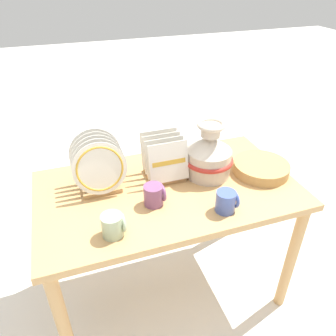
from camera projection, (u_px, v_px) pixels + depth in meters
ground_plane at (168, 286)px, 1.98m from camera, size 14.00×14.00×0.00m
display_table at (168, 203)px, 1.63m from camera, size 1.24×0.71×0.74m
ceramic_vase at (209, 154)px, 1.61m from camera, size 0.25×0.25×0.29m
dish_rack_round_plates at (99, 167)px, 1.50m from camera, size 0.24×0.20×0.27m
dish_rack_square_plates at (164, 162)px, 1.61m from camera, size 0.19×0.19×0.22m
wicker_charger_stack at (261, 168)px, 1.67m from camera, size 0.28×0.28×0.05m
mug_plum_glaze at (154, 195)px, 1.44m from camera, size 0.09×0.09×0.10m
mug_cobalt_glaze at (227, 201)px, 1.41m from camera, size 0.09×0.09×0.10m
mug_sage_glaze at (114, 225)px, 1.28m from camera, size 0.09×0.09×0.10m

